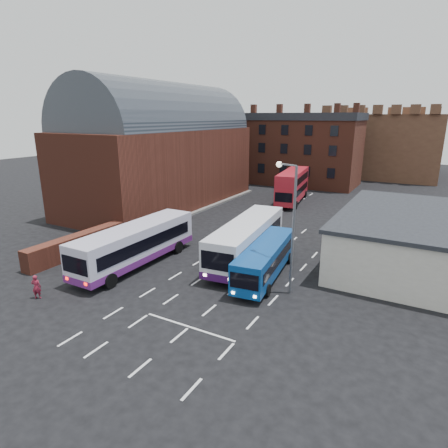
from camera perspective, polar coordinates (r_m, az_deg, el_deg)
The scene contains 13 objects.
ground at distance 27.29m, azimuth -10.48°, elevation -9.58°, with size 180.00×180.00×0.00m, color black.
railway_station at distance 50.87m, azimuth -9.38°, elevation 11.34°, with size 12.00×28.00×16.00m.
forecourt_wall at distance 35.15m, azimuth -21.40°, elevation -2.94°, with size 1.20×10.00×1.80m, color #602B1E.
cream_building at distance 34.06m, azimuth 26.22°, elevation -1.88°, with size 10.40×16.40×4.25m.
brick_terrace at distance 68.62m, azimuth 10.59°, elevation 10.69°, with size 22.00×10.00×11.00m, color brown.
castle_keep at distance 85.46m, azimuth 22.91°, elevation 11.09°, with size 22.00×22.00×12.00m, color brown.
bus_white_outbound at distance 31.01m, azimuth -13.27°, elevation -2.70°, with size 3.04×12.00×3.27m.
bus_white_inbound at distance 31.22m, azimuth 3.53°, elevation -2.08°, with size 4.14×12.48×3.34m.
bus_blue at distance 28.21m, azimuth 6.32°, elevation -5.11°, with size 3.32×9.74×2.61m.
bus_red_double at distance 53.12m, azimuth 10.38°, elevation 5.74°, with size 4.06×11.33×4.43m.
street_lamp at distance 24.85m, azimuth 10.08°, elevation 1.04°, with size 1.68×0.89×8.87m.
pedestrian_red at distance 28.03m, azimuth -26.69°, elevation -8.55°, with size 0.61×0.40×1.66m, color maroon.
pedestrian_beige at distance 28.97m, azimuth -19.56°, elevation -6.82°, with size 0.86×0.67×1.76m, color #BDB385.
Camera 1 is at (16.09, -18.66, 11.73)m, focal length 30.00 mm.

